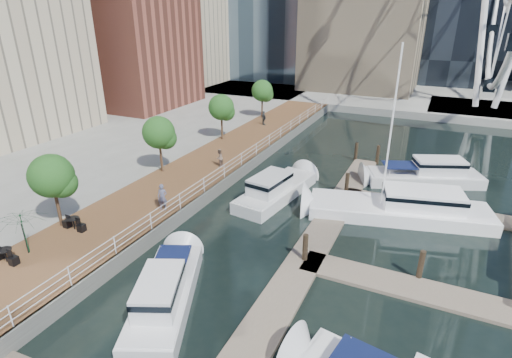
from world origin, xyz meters
name	(u,v)px	position (x,y,z in m)	size (l,w,h in m)	color
ground	(178,343)	(0.00, 0.00, 0.00)	(520.00, 520.00, 0.00)	black
boardwalk	(194,177)	(-9.00, 15.00, 0.50)	(6.00, 60.00, 1.00)	brown
seawall	(226,183)	(-6.00, 15.00, 0.50)	(0.25, 60.00, 1.00)	#595954
land_far	(412,65)	(0.00, 102.00, 0.50)	(200.00, 114.00, 1.00)	gray
pier	(484,111)	(14.00, 52.00, 0.50)	(14.00, 12.00, 1.00)	gray
railing	(224,171)	(-6.10, 15.00, 1.52)	(0.10, 60.00, 1.05)	white
floating_docks	(401,258)	(7.97, 9.98, 0.49)	(16.00, 34.00, 2.60)	#6D6051
midrise_condos	(68,9)	(-33.57, 26.82, 13.42)	(19.00, 67.00, 28.00)	#BCAD8E
street_trees	(159,133)	(-11.40, 14.00, 4.29)	(2.60, 42.60, 4.60)	#3F2B1C
pedestrian_near	(162,197)	(-7.04, 8.40, 1.90)	(0.66, 0.43, 1.81)	#52536E
pedestrian_mid	(219,158)	(-7.66, 16.95, 1.77)	(0.75, 0.58, 1.53)	gray
pedestrian_far	(264,118)	(-9.74, 30.81, 1.82)	(0.96, 0.40, 1.64)	#353D43
moored_yachts	(391,227)	(6.93, 14.24, 0.00)	(22.09, 33.54, 11.50)	white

